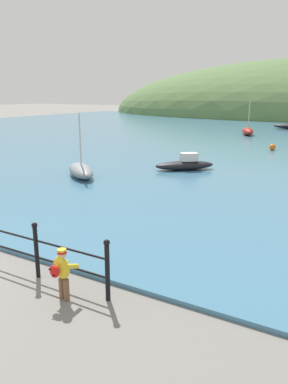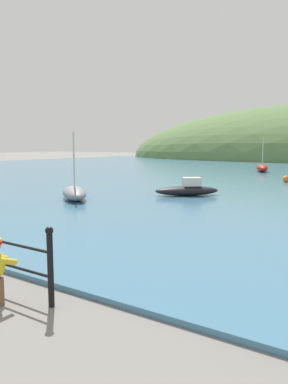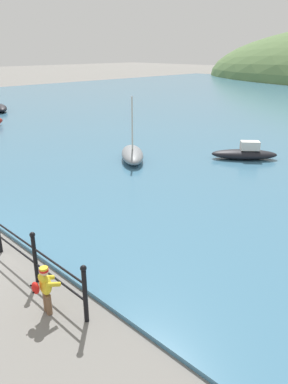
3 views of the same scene
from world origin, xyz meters
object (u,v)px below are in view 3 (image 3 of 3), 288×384
(child_in_coat, at_px, (45,286))
(boat_twin_mast, at_px, (245,153))
(boat_far_right, at_px, (132,154))
(boat_red_dinghy, at_px, (0,108))

(child_in_coat, relative_size, boat_twin_mast, 0.36)
(boat_twin_mast, relative_size, boat_far_right, 0.99)
(boat_far_right, bearing_deg, boat_red_dinghy, 173.31)
(child_in_coat, bearing_deg, boat_red_dinghy, 157.02)
(boat_red_dinghy, distance_m, boat_far_right, 17.94)
(child_in_coat, height_order, boat_far_right, boat_far_right)
(boat_red_dinghy, relative_size, boat_far_right, 1.16)
(child_in_coat, xyz_separation_m, boat_twin_mast, (-2.93, 11.93, -0.24))
(boat_twin_mast, bearing_deg, boat_red_dinghy, -175.46)
(boat_red_dinghy, xyz_separation_m, boat_far_right, (17.82, -2.09, 0.00))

